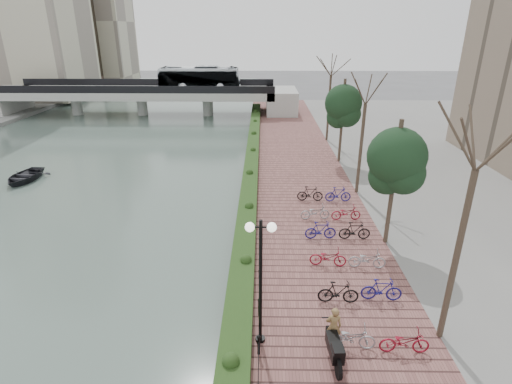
{
  "coord_description": "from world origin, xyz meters",
  "views": [
    {
      "loc": [
        1.48,
        -9.64,
        10.86
      ],
      "look_at": [
        1.12,
        12.14,
        2.0
      ],
      "focal_mm": 28.0,
      "sensor_mm": 36.0,
      "label": 1
    }
  ],
  "objects_px": {
    "pedestrian": "(334,327)",
    "boat": "(24,176)",
    "motorcycle": "(334,346)",
    "lamppost": "(261,257)"
  },
  "relations": [
    {
      "from": "motorcycle",
      "to": "pedestrian",
      "type": "bearing_deg",
      "value": 79.78
    },
    {
      "from": "motorcycle",
      "to": "pedestrian",
      "type": "distance_m",
      "value": 0.74
    },
    {
      "from": "motorcycle",
      "to": "pedestrian",
      "type": "height_order",
      "value": "pedestrian"
    },
    {
      "from": "pedestrian",
      "to": "boat",
      "type": "distance_m",
      "value": 27.26
    },
    {
      "from": "pedestrian",
      "to": "boat",
      "type": "relative_size",
      "value": 0.4
    },
    {
      "from": "motorcycle",
      "to": "boat",
      "type": "bearing_deg",
      "value": 135.81
    },
    {
      "from": "pedestrian",
      "to": "boat",
      "type": "xyz_separation_m",
      "value": [
        -20.91,
        17.47,
        -0.86
      ]
    },
    {
      "from": "boat",
      "to": "lamppost",
      "type": "bearing_deg",
      "value": -40.23
    },
    {
      "from": "lamppost",
      "to": "motorcycle",
      "type": "relative_size",
      "value": 2.62
    },
    {
      "from": "lamppost",
      "to": "boat",
      "type": "distance_m",
      "value": 25.47
    }
  ]
}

